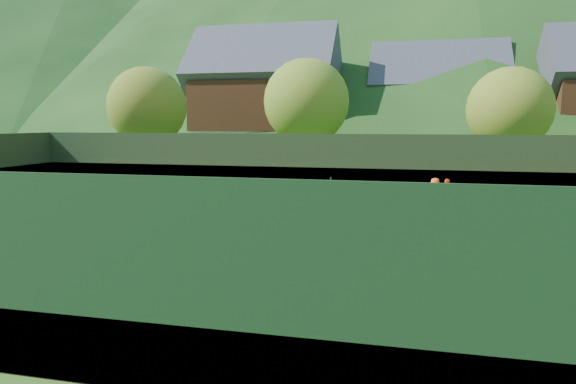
% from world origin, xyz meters
% --- Properties ---
extents(ground, '(400.00, 400.00, 0.00)m').
position_xyz_m(ground, '(0.00, 0.00, 0.00)').
color(ground, '#2D571B').
rests_on(ground, ground).
extents(clay_court, '(40.00, 24.00, 0.02)m').
position_xyz_m(clay_court, '(0.00, 0.00, 0.01)').
color(clay_court, '#BD401E').
rests_on(clay_court, ground).
extents(coach, '(0.78, 0.56, 1.99)m').
position_xyz_m(coach, '(-3.01, -3.68, 1.01)').
color(coach, '#1B3DB1').
rests_on(coach, clay_court).
extents(student_a, '(0.81, 0.68, 1.46)m').
position_xyz_m(student_a, '(2.70, 1.51, 0.75)').
color(student_a, orange).
rests_on(student_a, clay_court).
extents(student_b, '(0.92, 0.59, 1.45)m').
position_xyz_m(student_b, '(5.10, 3.10, 0.75)').
color(student_b, '#F95616').
rests_on(student_b, clay_court).
extents(student_c, '(0.80, 0.60, 1.47)m').
position_xyz_m(student_c, '(4.63, 3.17, 0.76)').
color(student_c, orange).
rests_on(student_c, clay_court).
extents(tennis_ball_0, '(0.07, 0.07, 0.07)m').
position_xyz_m(tennis_ball_0, '(3.40, -6.26, 0.05)').
color(tennis_ball_0, '#BFE125').
rests_on(tennis_ball_0, clay_court).
extents(tennis_ball_1, '(0.07, 0.07, 0.07)m').
position_xyz_m(tennis_ball_1, '(-2.36, -3.78, 0.05)').
color(tennis_ball_1, '#BFE125').
rests_on(tennis_ball_1, clay_court).
extents(tennis_ball_2, '(0.07, 0.07, 0.07)m').
position_xyz_m(tennis_ball_2, '(-4.67, -8.58, 0.05)').
color(tennis_ball_2, '#BFE125').
rests_on(tennis_ball_2, clay_court).
extents(tennis_ball_3, '(0.07, 0.07, 0.07)m').
position_xyz_m(tennis_ball_3, '(4.59, -7.37, 0.05)').
color(tennis_ball_3, '#BFE125').
rests_on(tennis_ball_3, clay_court).
extents(tennis_ball_4, '(0.07, 0.07, 0.07)m').
position_xyz_m(tennis_ball_4, '(-6.11, -2.90, 0.05)').
color(tennis_ball_4, '#BFE125').
rests_on(tennis_ball_4, clay_court).
extents(tennis_ball_5, '(0.07, 0.07, 0.07)m').
position_xyz_m(tennis_ball_5, '(0.38, -2.06, 0.05)').
color(tennis_ball_5, '#BFE125').
rests_on(tennis_ball_5, clay_court).
extents(tennis_ball_6, '(0.07, 0.07, 0.07)m').
position_xyz_m(tennis_ball_6, '(-7.70, -1.65, 0.05)').
color(tennis_ball_6, '#BFE125').
rests_on(tennis_ball_6, clay_court).
extents(tennis_ball_8, '(0.07, 0.07, 0.07)m').
position_xyz_m(tennis_ball_8, '(2.82, -9.31, 0.05)').
color(tennis_ball_8, '#BFE125').
rests_on(tennis_ball_8, clay_court).
extents(tennis_ball_9, '(0.07, 0.07, 0.07)m').
position_xyz_m(tennis_ball_9, '(-6.48, -3.24, 0.05)').
color(tennis_ball_9, '#BFE125').
rests_on(tennis_ball_9, clay_court).
extents(tennis_ball_10, '(0.07, 0.07, 0.07)m').
position_xyz_m(tennis_ball_10, '(-3.16, -1.03, 0.05)').
color(tennis_ball_10, '#BFE125').
rests_on(tennis_ball_10, clay_court).
extents(tennis_ball_11, '(0.07, 0.07, 0.07)m').
position_xyz_m(tennis_ball_11, '(3.50, -1.79, 0.05)').
color(tennis_ball_11, '#BFE125').
rests_on(tennis_ball_11, clay_court).
extents(tennis_ball_13, '(0.07, 0.07, 0.07)m').
position_xyz_m(tennis_ball_13, '(1.02, -8.36, 0.05)').
color(tennis_ball_13, '#BFE125').
rests_on(tennis_ball_13, clay_court).
extents(tennis_ball_14, '(0.07, 0.07, 0.07)m').
position_xyz_m(tennis_ball_14, '(-5.69, -7.26, 0.05)').
color(tennis_ball_14, '#BFE125').
rests_on(tennis_ball_14, clay_court).
extents(tennis_ball_16, '(0.07, 0.07, 0.07)m').
position_xyz_m(tennis_ball_16, '(4.46, -9.34, 0.05)').
color(tennis_ball_16, '#BFE125').
rests_on(tennis_ball_16, clay_court).
extents(tennis_ball_17, '(0.07, 0.07, 0.07)m').
position_xyz_m(tennis_ball_17, '(-1.58, -9.12, 0.05)').
color(tennis_ball_17, '#BFE125').
rests_on(tennis_ball_17, clay_court).
extents(tennis_ball_18, '(0.07, 0.07, 0.07)m').
position_xyz_m(tennis_ball_18, '(-4.24, -0.88, 0.05)').
color(tennis_ball_18, '#BFE125').
rests_on(tennis_ball_18, clay_court).
extents(tennis_ball_19, '(0.07, 0.07, 0.07)m').
position_xyz_m(tennis_ball_19, '(-7.52, -4.82, 0.05)').
color(tennis_ball_19, '#BFE125').
rests_on(tennis_ball_19, clay_court).
extents(tennis_ball_20, '(0.07, 0.07, 0.07)m').
position_xyz_m(tennis_ball_20, '(6.09, -1.26, 0.05)').
color(tennis_ball_20, '#BFE125').
rests_on(tennis_ball_20, clay_court).
extents(tennis_ball_21, '(0.07, 0.07, 0.07)m').
position_xyz_m(tennis_ball_21, '(-7.74, -5.29, 0.05)').
color(tennis_ball_21, '#BFE125').
rests_on(tennis_ball_21, clay_court).
extents(tennis_ball_22, '(0.07, 0.07, 0.07)m').
position_xyz_m(tennis_ball_22, '(0.88, -8.70, 0.05)').
color(tennis_ball_22, '#BFE125').
rests_on(tennis_ball_22, clay_court).
extents(tennis_ball_23, '(0.07, 0.07, 0.07)m').
position_xyz_m(tennis_ball_23, '(1.35, -8.95, 0.05)').
color(tennis_ball_23, '#BFE125').
rests_on(tennis_ball_23, clay_court).
extents(tennis_ball_24, '(0.07, 0.07, 0.07)m').
position_xyz_m(tennis_ball_24, '(5.61, -2.89, 0.05)').
color(tennis_ball_24, '#BFE125').
rests_on(tennis_ball_24, clay_court).
extents(tennis_ball_26, '(0.07, 0.07, 0.07)m').
position_xyz_m(tennis_ball_26, '(4.48, -4.13, 0.05)').
color(tennis_ball_26, '#BFE125').
rests_on(tennis_ball_26, clay_court).
extents(tennis_ball_27, '(0.07, 0.07, 0.07)m').
position_xyz_m(tennis_ball_27, '(3.39, -1.66, 0.05)').
color(tennis_ball_27, '#BFE125').
rests_on(tennis_ball_27, clay_court).
extents(court_lines, '(23.83, 11.03, 0.00)m').
position_xyz_m(court_lines, '(0.00, 0.00, 0.02)').
color(court_lines, white).
rests_on(court_lines, clay_court).
extents(tennis_net, '(0.10, 12.07, 1.10)m').
position_xyz_m(tennis_net, '(0.00, 0.00, 0.52)').
color(tennis_net, black).
rests_on(tennis_net, clay_court).
extents(perimeter_fence, '(40.40, 24.24, 3.00)m').
position_xyz_m(perimeter_fence, '(0.00, 0.00, 1.27)').
color(perimeter_fence, black).
rests_on(perimeter_fence, clay_court).
extents(ball_hopper, '(0.57, 0.57, 1.00)m').
position_xyz_m(ball_hopper, '(-6.73, -3.13, 0.77)').
color(ball_hopper, black).
rests_on(ball_hopper, clay_court).
extents(chalet_left, '(13.80, 9.93, 12.92)m').
position_xyz_m(chalet_left, '(-10.00, 30.00, 5.65)').
color(chalet_left, beige).
rests_on(chalet_left, ground).
extents(chalet_mid, '(12.65, 8.82, 11.45)m').
position_xyz_m(chalet_mid, '(6.00, 34.00, 4.99)').
color(chalet_mid, beige).
rests_on(chalet_mid, ground).
extents(tree_a, '(6.00, 6.00, 7.88)m').
position_xyz_m(tree_a, '(-16.00, 18.00, 4.87)').
color(tree_a, '#422B1A').
rests_on(tree_a, ground).
extents(tree_b, '(6.40, 6.40, 8.40)m').
position_xyz_m(tree_b, '(-4.00, 20.00, 5.19)').
color(tree_b, '#3E2818').
rests_on(tree_b, ground).
extents(tree_c, '(5.60, 5.60, 7.35)m').
position_xyz_m(tree_c, '(10.00, 19.00, 4.54)').
color(tree_c, '#3D2518').
rests_on(tree_c, ground).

